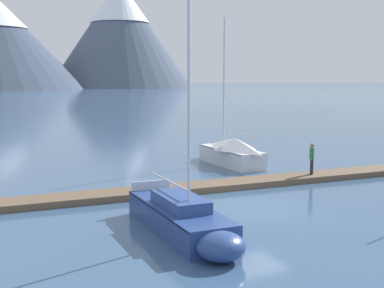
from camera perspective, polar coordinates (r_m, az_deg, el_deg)
ground_plane at (r=21.89m, az=6.82°, el=-7.06°), size 700.00×700.00×0.00m
mountain_shoulder_ridge at (r=265.49m, az=-7.99°, el=12.17°), size 71.83×71.83×52.68m
dock at (r=25.24m, az=1.96°, el=-4.72°), size 29.40×2.95×0.30m
sailboat_second_berth at (r=18.00m, az=-0.93°, el=-8.32°), size 1.98×7.11×8.97m
sailboat_mid_dock_port at (r=32.10m, az=4.23°, el=-0.82°), size 2.04×6.27×9.10m
person_on_dock at (r=28.01m, az=13.19°, el=-1.37°), size 0.45×0.44×1.69m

